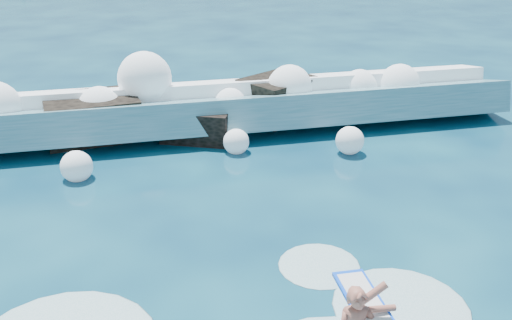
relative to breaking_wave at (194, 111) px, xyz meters
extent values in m
plane|color=#082641|center=(-0.83, -7.40, -0.58)|extent=(200.00, 200.00, 0.00)
cube|color=teal|center=(0.00, -0.16, -0.10)|extent=(19.31, 2.94, 1.61)
cube|color=white|center=(0.00, 0.64, 0.38)|extent=(19.31, 1.36, 0.75)
cube|color=black|center=(-2.95, 0.05, -0.10)|extent=(2.83, 2.29, 1.40)
cube|color=black|center=(0.05, -0.75, -0.20)|extent=(2.38, 2.16, 1.08)
cube|color=black|center=(2.75, 0.45, -0.05)|extent=(2.73, 2.59, 1.51)
cube|color=blue|center=(1.26, -10.29, 0.23)|extent=(0.58, 2.22, 0.06)
cube|color=white|center=(1.26, -10.29, 0.24)|extent=(0.48, 2.03, 0.06)
sphere|color=white|center=(-2.71, 0.07, 0.23)|extent=(1.32, 1.32, 1.32)
sphere|color=white|center=(-1.36, 0.53, 0.93)|extent=(1.60, 1.60, 1.60)
sphere|color=white|center=(1.09, -0.08, 0.16)|extent=(0.97, 0.97, 0.97)
sphere|color=white|center=(2.98, 0.03, 0.52)|extent=(1.38, 1.38, 1.38)
sphere|color=white|center=(5.39, 0.26, 0.30)|extent=(1.15, 1.15, 1.15)
sphere|color=white|center=(6.61, -0.06, 0.40)|extent=(1.30, 1.30, 1.30)
sphere|color=white|center=(-3.27, -2.85, -0.26)|extent=(0.79, 0.79, 0.79)
sphere|color=white|center=(0.88, -2.07, -0.28)|extent=(0.71, 0.71, 0.71)
sphere|color=white|center=(3.87, -2.85, -0.21)|extent=(0.78, 0.78, 0.78)
ellipsoid|color=silver|center=(2.27, -9.27, -0.58)|extent=(2.30, 2.30, 0.11)
ellipsoid|color=silver|center=(1.33, -7.79, -0.58)|extent=(1.54, 1.54, 0.08)
camera|label=1|loc=(-1.83, -16.26, 5.50)|focal=40.00mm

